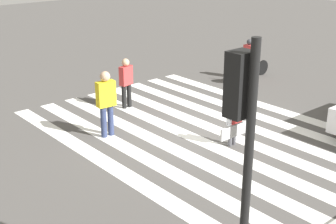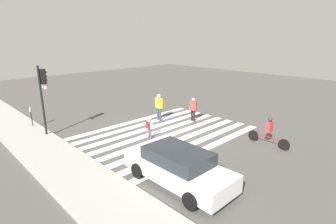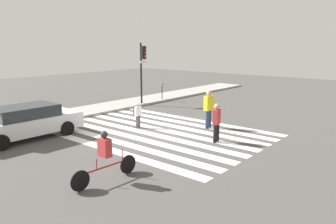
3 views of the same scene
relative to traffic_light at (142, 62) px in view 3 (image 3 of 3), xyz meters
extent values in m
plane|color=#4C4947|center=(-4.48, -5.21, -2.89)|extent=(60.00, 60.00, 0.00)
cube|color=#9E9E99|center=(-4.48, 1.04, -2.82)|extent=(36.00, 2.50, 0.14)
cube|color=white|center=(-7.63, -5.21, -2.88)|extent=(0.47, 10.00, 0.01)
cube|color=white|center=(-6.73, -5.21, -2.88)|extent=(0.47, 10.00, 0.01)
cube|color=white|center=(-5.83, -5.21, -2.88)|extent=(0.47, 10.00, 0.01)
cube|color=white|center=(-4.93, -5.21, -2.88)|extent=(0.47, 10.00, 0.01)
cube|color=white|center=(-4.03, -5.21, -2.88)|extent=(0.47, 10.00, 0.01)
cube|color=white|center=(-3.13, -5.21, -2.88)|extent=(0.47, 10.00, 0.01)
cube|color=white|center=(-2.23, -5.21, -2.88)|extent=(0.47, 10.00, 0.01)
cube|color=white|center=(-1.33, -5.21, -2.88)|extent=(0.47, 10.00, 0.01)
cylinder|color=black|center=(0.00, 0.13, -0.83)|extent=(0.12, 0.12, 4.12)
cube|color=black|center=(0.00, -0.08, 0.61)|extent=(0.32, 0.26, 0.84)
cube|color=silver|center=(0.00, -0.08, 0.01)|extent=(0.60, 0.02, 0.16)
sphere|color=#590F0F|center=(0.00, -0.24, 0.84)|extent=(0.15, 0.15, 0.15)
sphere|color=#59470F|center=(0.00, -0.24, 0.61)|extent=(0.15, 0.15, 0.15)
sphere|color=red|center=(0.00, -0.24, 0.38)|extent=(0.15, 0.15, 0.15)
cylinder|color=black|center=(2.18, 0.20, -2.35)|extent=(0.06, 0.06, 1.08)
cylinder|color=gray|center=(2.18, 0.20, -1.70)|extent=(0.15, 0.15, 0.22)
sphere|color=gray|center=(2.18, 0.20, -1.59)|extent=(0.14, 0.14, 0.14)
cylinder|color=black|center=(-4.20, -8.25, -2.50)|extent=(0.15, 0.15, 0.78)
cylinder|color=black|center=(-4.00, -8.25, -2.50)|extent=(0.15, 0.15, 0.78)
cube|color=#B73333|center=(-4.10, -8.25, -1.80)|extent=(0.49, 0.30, 0.62)
sphere|color=tan|center=(-4.10, -8.25, -1.37)|extent=(0.24, 0.24, 0.24)
cylinder|color=#4C4C51|center=(-4.55, -4.01, -2.59)|extent=(0.11, 0.11, 0.59)
cylinder|color=#4C4C51|center=(-4.39, -4.01, -2.59)|extent=(0.11, 0.11, 0.59)
cube|color=silver|center=(-4.47, -4.01, -2.07)|extent=(0.35, 0.16, 0.47)
sphere|color=tan|center=(-4.47, -4.01, -1.74)|extent=(0.18, 0.18, 0.18)
cube|color=maroon|center=(-4.47, -3.88, -2.07)|extent=(0.26, 0.13, 0.39)
cylinder|color=navy|center=(-2.43, -6.70, -2.44)|extent=(0.17, 0.17, 0.89)
cylinder|color=navy|center=(-2.20, -6.70, -2.44)|extent=(0.17, 0.17, 0.89)
cube|color=yellow|center=(-2.31, -6.70, -1.65)|extent=(0.53, 0.28, 0.70)
sphere|color=tan|center=(-2.31, -6.70, -1.16)|extent=(0.28, 0.28, 0.28)
cylinder|color=black|center=(-8.82, -7.92, -2.59)|extent=(0.60, 0.07, 0.60)
cylinder|color=black|center=(-10.56, -7.85, -2.59)|extent=(0.60, 0.07, 0.60)
cube|color=maroon|center=(-9.69, -7.88, -2.42)|extent=(1.48, 0.10, 0.04)
cylinder|color=maroon|center=(-9.99, -7.87, -2.26)|extent=(0.03, 0.03, 0.32)
cylinder|color=maroon|center=(-9.03, -7.91, -2.22)|extent=(0.03, 0.03, 0.40)
cube|color=#B73333|center=(-9.69, -7.88, -1.82)|extent=(0.26, 0.41, 0.55)
sphere|color=#333338|center=(-9.69, -7.88, -1.43)|extent=(0.22, 0.22, 0.22)
cube|color=silver|center=(-8.94, -1.64, -2.28)|extent=(4.69, 1.82, 0.69)
cube|color=#23282D|center=(-8.94, -1.64, -1.69)|extent=(2.58, 1.66, 0.49)
cylinder|color=black|center=(-7.48, -0.78, -2.57)|extent=(0.64, 0.20, 0.64)
cylinder|color=black|center=(-7.49, -2.53, -2.57)|extent=(0.64, 0.20, 0.64)
cylinder|color=black|center=(-10.39, -2.51, -2.57)|extent=(0.64, 0.20, 0.64)
camera|label=1|loc=(4.25, 3.51, 2.30)|focal=50.00mm
camera|label=2|loc=(-15.29, 5.10, 2.72)|focal=28.00mm
camera|label=3|loc=(-15.51, -15.17, 1.13)|focal=35.00mm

